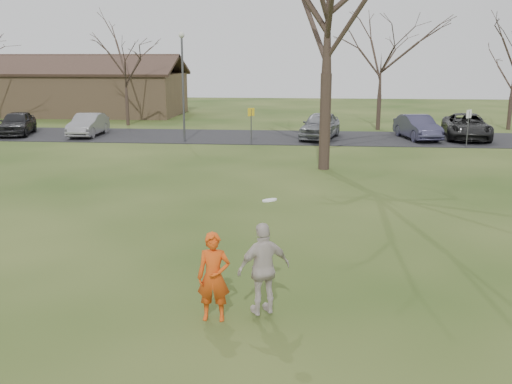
# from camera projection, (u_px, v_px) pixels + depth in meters

# --- Properties ---
(ground) EXTENTS (120.00, 120.00, 0.00)m
(ground) POSITION_uv_depth(u_px,v_px,m) (237.00, 314.00, 11.08)
(ground) COLOR #1E380F
(ground) RESTS_ON ground
(parking_strip) EXTENTS (62.00, 6.50, 0.04)m
(parking_strip) POSITION_uv_depth(u_px,v_px,m) (288.00, 137.00, 35.29)
(parking_strip) COLOR black
(parking_strip) RESTS_ON ground
(player_defender) EXTENTS (0.64, 0.44, 1.72)m
(player_defender) POSITION_uv_depth(u_px,v_px,m) (214.00, 277.00, 10.66)
(player_defender) COLOR #D34711
(player_defender) RESTS_ON ground
(car_0) EXTENTS (2.84, 4.69, 1.49)m
(car_0) POSITION_uv_depth(u_px,v_px,m) (17.00, 123.00, 36.15)
(car_0) COLOR black
(car_0) RESTS_ON parking_strip
(car_1) EXTENTS (1.67, 4.30, 1.39)m
(car_1) POSITION_uv_depth(u_px,v_px,m) (88.00, 125.00, 35.71)
(car_1) COLOR gray
(car_1) RESTS_ON parking_strip
(car_4) EXTENTS (2.86, 4.98, 1.60)m
(car_4) POSITION_uv_depth(u_px,v_px,m) (320.00, 125.00, 34.52)
(car_4) COLOR gray
(car_4) RESTS_ON parking_strip
(car_5) EXTENTS (2.42, 4.61, 1.45)m
(car_5) POSITION_uv_depth(u_px,v_px,m) (417.00, 127.00, 34.27)
(car_5) COLOR #34324C
(car_5) RESTS_ON parking_strip
(car_6) EXTENTS (3.15, 5.70, 1.51)m
(car_6) POSITION_uv_depth(u_px,v_px,m) (466.00, 126.00, 34.38)
(car_6) COLOR black
(car_6) RESTS_ON parking_strip
(catching_play) EXTENTS (1.12, 0.88, 2.29)m
(catching_play) POSITION_uv_depth(u_px,v_px,m) (264.00, 268.00, 10.63)
(catching_play) COLOR beige
(catching_play) RESTS_ON ground
(building) EXTENTS (20.60, 8.50, 5.14)m
(building) POSITION_uv_depth(u_px,v_px,m) (64.00, 92.00, 49.28)
(building) COLOR #8C6D4C
(building) RESTS_ON ground
(lamp_post) EXTENTS (0.34, 0.34, 6.27)m
(lamp_post) POSITION_uv_depth(u_px,v_px,m) (183.00, 73.00, 32.51)
(lamp_post) COLOR #47474C
(lamp_post) RESTS_ON ground
(sign_yellow) EXTENTS (0.35, 0.35, 2.08)m
(sign_yellow) POSITION_uv_depth(u_px,v_px,m) (251.00, 119.00, 32.24)
(sign_yellow) COLOR #47474C
(sign_yellow) RESTS_ON ground
(sign_white) EXTENTS (0.35, 0.35, 2.08)m
(sign_white) POSITION_uv_depth(u_px,v_px,m) (468.00, 121.00, 31.12)
(sign_white) COLOR #47474C
(sign_white) RESTS_ON ground
(big_tree) EXTENTS (9.00, 9.00, 14.00)m
(big_tree) POSITION_uv_depth(u_px,v_px,m) (328.00, 5.00, 23.80)
(big_tree) COLOR #352821
(big_tree) RESTS_ON ground
(small_tree_row) EXTENTS (55.00, 5.90, 8.50)m
(small_tree_row) POSITION_uv_depth(u_px,v_px,m) (356.00, 72.00, 38.88)
(small_tree_row) COLOR #352821
(small_tree_row) RESTS_ON ground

